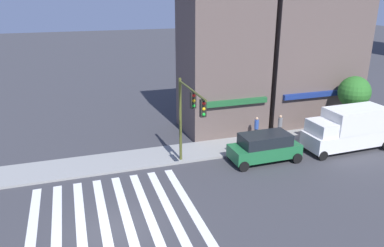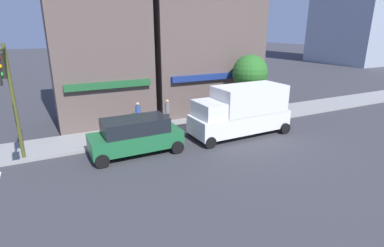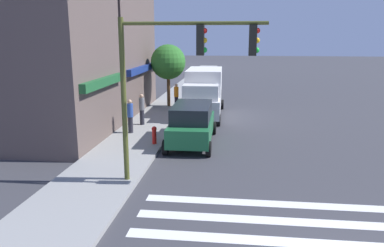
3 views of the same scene
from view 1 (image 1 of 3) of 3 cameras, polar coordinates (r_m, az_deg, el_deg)
name	(u,v)px [view 1 (image 1 of 3)]	position (r m, az deg, el deg)	size (l,w,h in m)	color
ground_plane	(118,230)	(18.91, -11.23, -15.61)	(200.00, 200.00, 0.00)	#38383D
sidewalk_left	(102,164)	(25.39, -13.49, -5.99)	(120.00, 3.00, 0.15)	gray
crosswalk_stripes	(118,230)	(18.91, -11.23, -15.60)	(8.27, 10.80, 0.01)	silver
storefront_row	(271,57)	(31.60, 11.91, 9.94)	(15.17, 5.30, 12.42)	brown
traffic_signal	(189,110)	(22.10, -0.48, 2.07)	(0.32, 4.81, 5.69)	#474C1E
suv_green	(265,147)	(25.30, 11.01, -3.53)	(4.72, 2.12, 1.94)	#1E6638
box_truck_white	(348,128)	(28.78, 22.70, -0.68)	(6.26, 2.42, 3.04)	white
pedestrian_orange_vest	(345,124)	(31.38, 22.33, -0.03)	(0.32, 0.32, 1.77)	#23232D
pedestrian_blue_shirt	(256,128)	(28.56, 9.78, -0.66)	(0.32, 0.32, 1.77)	#23232D
pedestrian_grey_coat	(280,126)	(29.38, 13.24, -0.33)	(0.32, 0.32, 1.77)	#23232D
fire_hydrant	(243,145)	(26.51, 7.74, -3.23)	(0.24, 0.24, 0.84)	red
street_tree	(354,92)	(31.99, 23.49, 4.38)	(2.49, 2.49, 4.43)	brown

